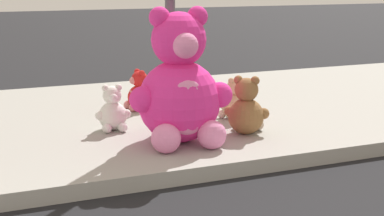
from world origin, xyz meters
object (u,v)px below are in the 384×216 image
Objects in this scene: plush_red at (139,94)px; plush_brown at (246,110)px; plush_pink_large at (180,90)px; plush_white at (113,112)px; plush_tan at (234,102)px.

plush_red is 0.81× the size of plush_brown.
plush_white is (-0.51, 0.73, -0.35)m from plush_pink_large.
plush_white is (-0.57, -0.85, -0.00)m from plush_red.
plush_red is at bearing 87.92° from plush_pink_large.
plush_pink_large is 2.17× the size of plush_brown.
plush_pink_large is 2.67× the size of plush_red.
plush_pink_large is at bearing -144.46° from plush_tan.
plush_tan is 0.99× the size of plush_red.
plush_red is at bearing 56.41° from plush_white.
plush_red is 1.01× the size of plush_white.
plush_brown is (-0.18, -0.64, 0.05)m from plush_tan.
plush_white is (-1.47, 0.05, 0.00)m from plush_tan.
plush_pink_large is 1.23m from plush_tan.
plush_red is at bearing 134.91° from plush_tan.
plush_red reaches higher than plush_tan.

